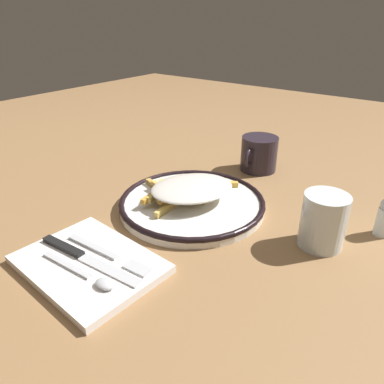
{
  "coord_description": "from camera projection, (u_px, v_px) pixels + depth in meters",
  "views": [
    {
      "loc": [
        0.52,
        0.4,
        0.37
      ],
      "look_at": [
        0.0,
        0.0,
        0.04
      ],
      "focal_mm": 33.65,
      "sensor_mm": 36.0,
      "label": 1
    }
  ],
  "objects": [
    {
      "name": "spoon",
      "position": [
        89.0,
        276.0,
        0.53
      ],
      "size": [
        0.02,
        0.15,
        0.01
      ],
      "color": "silver",
      "rests_on": "napkin"
    },
    {
      "name": "plate",
      "position": [
        192.0,
        203.0,
        0.75
      ],
      "size": [
        0.3,
        0.3,
        0.02
      ],
      "color": "silver",
      "rests_on": "ground_plane"
    },
    {
      "name": "knife",
      "position": [
        80.0,
        255.0,
        0.58
      ],
      "size": [
        0.03,
        0.21,
        0.01
      ],
      "color": "black",
      "rests_on": "napkin"
    },
    {
      "name": "ground_plane",
      "position": [
        192.0,
        208.0,
        0.75
      ],
      "size": [
        2.6,
        2.6,
        0.0
      ],
      "primitive_type": "plane",
      "color": "olive"
    },
    {
      "name": "coffee_mug",
      "position": [
        259.0,
        154.0,
        0.91
      ],
      "size": [
        0.12,
        0.09,
        0.09
      ],
      "color": "#271F28",
      "rests_on": "ground_plane"
    },
    {
      "name": "fork",
      "position": [
        108.0,
        254.0,
        0.58
      ],
      "size": [
        0.03,
        0.18,
        0.0
      ],
      "color": "silver",
      "rests_on": "napkin"
    },
    {
      "name": "napkin",
      "position": [
        89.0,
        264.0,
        0.57
      ],
      "size": [
        0.18,
        0.24,
        0.01
      ],
      "primitive_type": "cube",
      "rotation": [
        0.0,
        0.0,
        -0.07
      ],
      "color": "white",
      "rests_on": "ground_plane"
    },
    {
      "name": "water_glass",
      "position": [
        323.0,
        221.0,
        0.61
      ],
      "size": [
        0.08,
        0.08,
        0.1
      ],
      "primitive_type": "cylinder",
      "color": "silver",
      "rests_on": "ground_plane"
    },
    {
      "name": "fries_heap",
      "position": [
        188.0,
        189.0,
        0.73
      ],
      "size": [
        0.23,
        0.23,
        0.04
      ],
      "color": "orange",
      "rests_on": "plate"
    }
  ]
}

